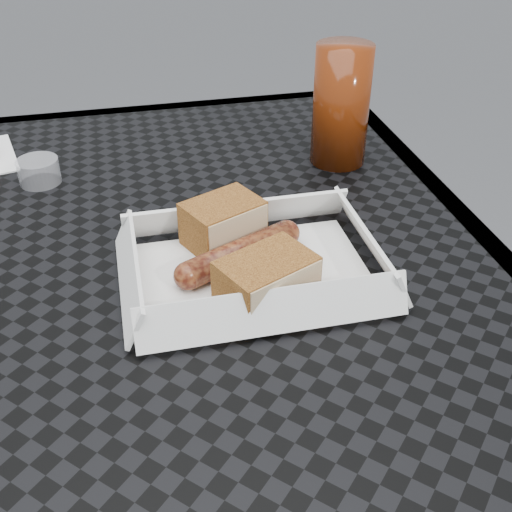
% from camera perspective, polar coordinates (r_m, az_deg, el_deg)
% --- Properties ---
extents(patio_table, '(0.80, 0.80, 0.74)m').
position_cam_1_polar(patio_table, '(0.72, -11.77, -4.60)').
color(patio_table, black).
rests_on(patio_table, ground).
extents(food_tray, '(0.22, 0.15, 0.00)m').
position_cam_1_polar(food_tray, '(0.62, -0.20, -1.61)').
color(food_tray, white).
rests_on(food_tray, patio_table).
extents(bratwurst, '(0.14, 0.08, 0.03)m').
position_cam_1_polar(bratwurst, '(0.63, -1.47, 0.22)').
color(bratwurst, brown).
rests_on(bratwurst, food_tray).
extents(bread_near, '(0.09, 0.08, 0.05)m').
position_cam_1_polar(bread_near, '(0.66, -2.95, 2.96)').
color(bread_near, brown).
rests_on(bread_near, food_tray).
extents(bread_far, '(0.10, 0.09, 0.04)m').
position_cam_1_polar(bread_far, '(0.58, 0.93, -2.08)').
color(bread_far, brown).
rests_on(bread_far, food_tray).
extents(veg_garnish, '(0.03, 0.03, 0.00)m').
position_cam_1_polar(veg_garnish, '(0.59, 5.52, -3.73)').
color(veg_garnish, '#FF4D0B').
rests_on(veg_garnish, food_tray).
extents(condiment_cup_empty, '(0.05, 0.05, 0.03)m').
position_cam_1_polar(condiment_cup_empty, '(0.83, -18.74, 7.16)').
color(condiment_cup_empty, silver).
rests_on(condiment_cup_empty, patio_table).
extents(drink_glass, '(0.07, 0.07, 0.15)m').
position_cam_1_polar(drink_glass, '(0.82, 7.57, 13.12)').
color(drink_glass, '#551D07').
rests_on(drink_glass, patio_table).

